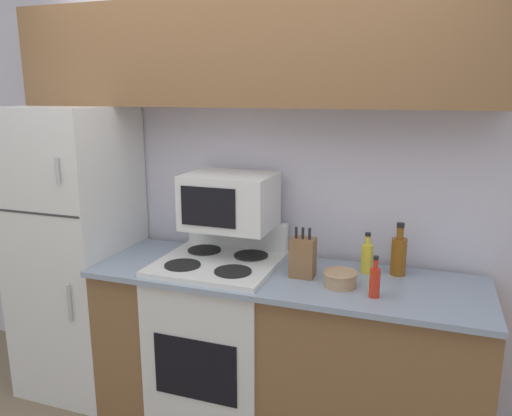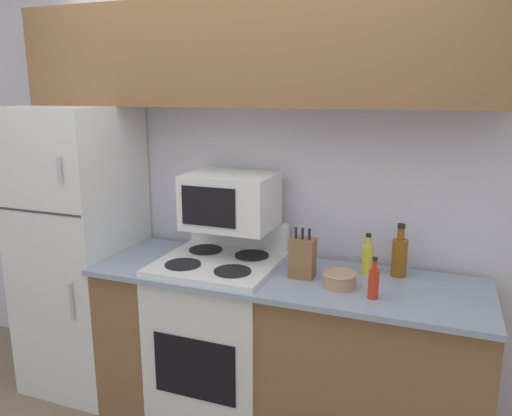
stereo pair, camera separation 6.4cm
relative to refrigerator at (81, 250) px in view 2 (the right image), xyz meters
The scene contains 11 objects.
wall_back 1.16m from the refrigerator, 19.21° to the left, with size 8.00×0.05×2.55m.
lower_cabinets 1.41m from the refrigerator, ahead, with size 2.07×0.66×0.92m.
refrigerator is the anchor object (origin of this frame).
upper_cabinets 1.57m from the refrigerator, ahead, with size 2.69×0.31×0.56m.
stove 1.05m from the refrigerator, ahead, with size 0.65×0.64×1.11m.
microwave 1.07m from the refrigerator, ahead, with size 0.49×0.37×0.30m.
knife_block 1.45m from the refrigerator, ahead, with size 0.13×0.10×0.27m.
bowl 1.66m from the refrigerator, ahead, with size 0.17×0.17×0.08m.
bottle_whiskey 1.92m from the refrigerator, ahead, with size 0.08×0.08×0.28m.
bottle_hot_sauce 1.84m from the refrigerator, ahead, with size 0.05×0.05×0.20m.
bottle_cooking_spray 1.76m from the refrigerator, ahead, with size 0.06×0.06×0.22m.
Camera 2 is at (1.06, -2.07, 1.86)m, focal length 35.00 mm.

